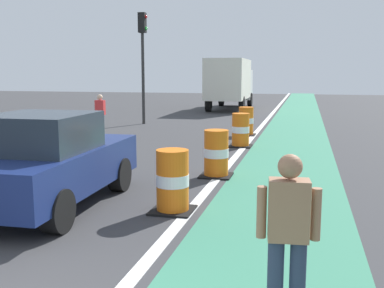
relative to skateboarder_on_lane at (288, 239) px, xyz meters
The scene contains 11 objects.
bike_lane_strip 10.66m from the skateboarder_on_lane, 91.58° to the left, with size 2.50×80.00×0.01m, color #387F60.
lane_divider_stripe 10.80m from the skateboarder_on_lane, 99.59° to the left, with size 0.20×80.00×0.01m, color silver.
skateboarder_on_lane is the anchor object (origin of this frame).
parked_sedan_nearest 5.30m from the skateboarder_on_lane, 144.36° to the left, with size 2.01×4.15×1.70m.
traffic_barrel_front 3.96m from the skateboarder_on_lane, 121.76° to the left, with size 0.73×0.73×1.09m.
traffic_barrel_mid 6.50m from the skateboarder_on_lane, 106.68° to the left, with size 0.73×0.73×1.09m.
traffic_barrel_back 10.87m from the skateboarder_on_lane, 100.19° to the left, with size 0.73×0.73×1.09m.
traffic_barrel_far 13.63m from the skateboarder_on_lane, 98.87° to the left, with size 0.73×0.73×1.09m.
delivery_truck_down_block 26.37m from the skateboarder_on_lane, 100.39° to the left, with size 2.49×7.65×3.23m.
traffic_light_corner 18.02m from the skateboarder_on_lane, 114.11° to the left, with size 0.41×0.32×5.10m.
pedestrian_crossing 13.44m from the skateboarder_on_lane, 122.30° to the left, with size 0.34×0.20×1.61m.
Camera 1 is at (2.81, -2.66, 2.40)m, focal length 42.83 mm.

